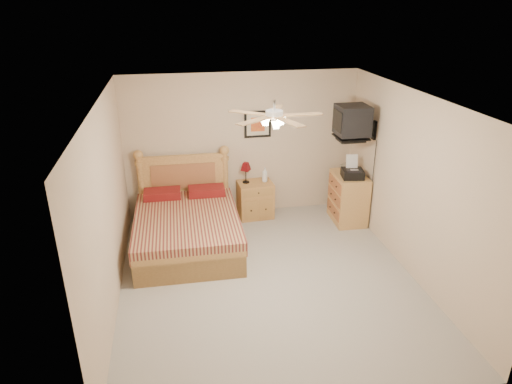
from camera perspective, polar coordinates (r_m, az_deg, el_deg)
The scene contains 17 objects.
floor at distance 6.44m, azimuth 1.55°, elevation -10.89°, with size 4.50×4.50×0.00m, color #9B958C.
ceiling at distance 5.45m, azimuth 1.84°, elevation 11.43°, with size 4.00×4.50×0.04m, color white.
wall_back at distance 7.91m, azimuth -1.76°, elevation 5.83°, with size 4.00×0.04×2.50m, color #C9B094.
wall_front at distance 3.96m, azimuth 8.75°, elevation -13.74°, with size 4.00×0.04×2.50m, color #C9B094.
wall_left at distance 5.78m, azimuth -18.09°, elevation -2.11°, with size 0.04×4.50×2.50m, color #C9B094.
wall_right at distance 6.53m, azimuth 19.11°, elevation 0.67°, with size 0.04×4.50×2.50m, color #C9B094.
bed at distance 6.99m, azimuth -8.74°, elevation -2.11°, with size 1.54×2.02×1.31m, color #A1703D, non-canonical shape.
nightstand at distance 8.04m, azimuth -0.09°, elevation -0.94°, with size 0.59×0.44×0.64m, color #B06E38.
table_lamp at distance 7.86m, azimuth -1.28°, elevation 2.44°, with size 0.20×0.20×0.37m, color #5A080D, non-canonical shape.
lotion_bottle at distance 7.92m, azimuth 1.10°, elevation 2.19°, with size 0.10×0.10×0.26m, color white.
framed_picture at distance 7.83m, azimuth 0.20°, elevation 8.48°, with size 0.46×0.04×0.46m, color black.
dresser at distance 8.00m, azimuth 11.46°, elevation -0.74°, with size 0.50×0.72×0.86m, color #B0813C.
fax_machine at distance 7.66m, azimuth 12.04°, elevation 3.04°, with size 0.34×0.36×0.36m, color black, non-canonical shape.
magazine_lower at distance 8.06m, azimuth 11.05°, elevation 2.87°, with size 0.20×0.27×0.03m, color #B1A78F.
magazine_upper at distance 8.08m, azimuth 11.18°, elevation 3.09°, with size 0.20×0.27×0.02m, color gray.
wall_tv at distance 7.39m, azimuth 13.02°, elevation 8.50°, with size 0.56×0.46×0.58m, color black, non-canonical shape.
ceiling_fan at distance 5.29m, azimuth 2.29°, elevation 9.51°, with size 1.14×1.14×0.28m, color white, non-canonical shape.
Camera 1 is at (-1.15, -5.21, 3.61)m, focal length 32.00 mm.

